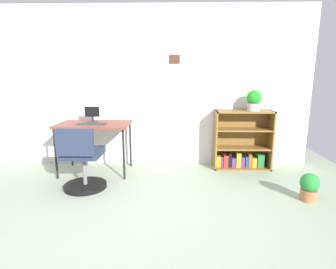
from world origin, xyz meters
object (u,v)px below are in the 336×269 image
object	(u,v)px
keyboard	(92,124)
office_chair	(82,163)
desk	(94,127)
monitor	(92,115)
potted_plant_floor	(309,186)
bookshelf_low	(241,143)
potted_plant_on_shelf	(254,100)

from	to	relation	value
keyboard	office_chair	size ratio (longest dim) A/B	0.48
desk	office_chair	xyz separation A→B (m)	(0.02, -0.63, -0.32)
monitor	potted_plant_floor	distance (m)	2.91
desk	bookshelf_low	distance (m)	2.17
potted_plant_floor	keyboard	bearing A→B (deg)	163.79
bookshelf_low	monitor	bearing A→B (deg)	-175.25
monitor	potted_plant_on_shelf	bearing A→B (deg)	3.13
potted_plant_on_shelf	potted_plant_floor	size ratio (longest dim) A/B	0.93
office_chair	bookshelf_low	world-z (taller)	bookshelf_low
monitor	bookshelf_low	distance (m)	2.23
keyboard	potted_plant_floor	xyz separation A→B (m)	(2.64, -0.77, -0.56)
desk	potted_plant_on_shelf	world-z (taller)	potted_plant_on_shelf
desk	bookshelf_low	bearing A→B (deg)	7.04
potted_plant_floor	monitor	bearing A→B (deg)	160.51
keyboard	potted_plant_floor	bearing A→B (deg)	-16.21
monitor	potted_plant_floor	world-z (taller)	monitor
desk	monitor	size ratio (longest dim) A/B	4.46
office_chair	bookshelf_low	size ratio (longest dim) A/B	0.91
potted_plant_on_shelf	desk	bearing A→B (deg)	-174.73
potted_plant_on_shelf	potted_plant_floor	bearing A→B (deg)	-71.01
desk	keyboard	size ratio (longest dim) A/B	2.60
monitor	office_chair	xyz separation A→B (m)	(0.06, -0.71, -0.48)
bookshelf_low	potted_plant_floor	bearing A→B (deg)	-66.20
monitor	keyboard	xyz separation A→B (m)	(0.04, -0.18, -0.10)
monitor	potted_plant_floor	bearing A→B (deg)	-19.49
monitor	potted_plant_floor	size ratio (longest dim) A/B	0.70
monitor	bookshelf_low	xyz separation A→B (m)	(2.18, 0.18, -0.45)
monitor	bookshelf_low	bearing A→B (deg)	4.75
bookshelf_low	potted_plant_on_shelf	size ratio (longest dim) A/B	2.95
bookshelf_low	office_chair	bearing A→B (deg)	-157.06
keyboard	office_chair	world-z (taller)	office_chair
keyboard	potted_plant_floor	size ratio (longest dim) A/B	1.21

